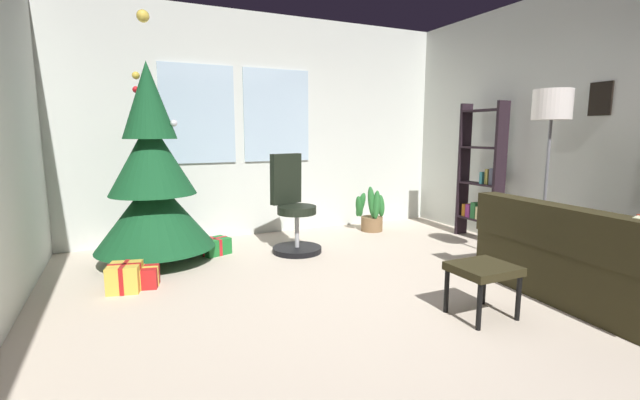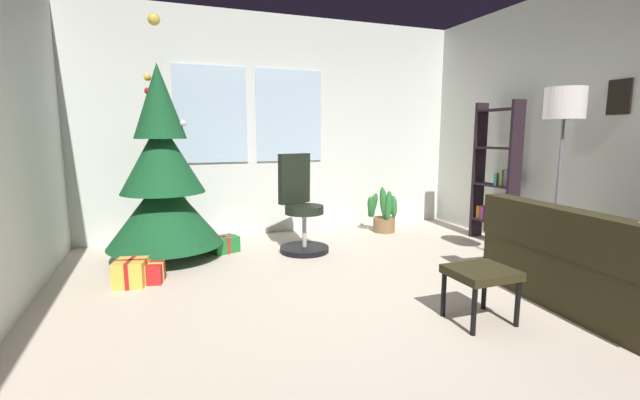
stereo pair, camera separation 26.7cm
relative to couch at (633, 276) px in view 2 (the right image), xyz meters
The scene contains 14 objects.
ground_plane 1.90m from the couch, 159.61° to the left, with size 5.12×5.81×0.10m, color beige.
wall_back_with_windows 4.18m from the couch, 116.10° to the left, with size 5.12×0.12×2.87m.
wall_right_with_frames 1.57m from the couch, 36.93° to the left, with size 0.12×5.81×2.87m.
couch is the anchor object (origin of this frame).
footstool 1.21m from the couch, 166.70° to the left, with size 0.44×0.39×0.39m.
holiday_tree 4.28m from the couch, 140.12° to the left, with size 1.20×1.20×2.53m.
gift_box_red 3.99m from the couch, 149.91° to the left, with size 0.33×0.27×0.19m.
gift_box_green 3.84m from the couch, 133.54° to the left, with size 0.36×0.32×0.19m.
gift_box_gold 4.08m from the couch, 151.16° to the left, with size 0.32×0.32×0.24m.
gift_box_blue 4.25m from the couch, 133.65° to the left, with size 0.38×0.42×0.16m.
office_chair 3.10m from the couch, 125.38° to the left, with size 0.56×0.56×1.12m.
bookshelf 2.22m from the couch, 74.13° to the left, with size 0.18×0.64×1.73m.
floor_lamp 1.46m from the couch, 79.92° to the left, with size 0.35×0.35×1.75m.
potted_plant 3.07m from the couch, 98.37° to the left, with size 0.46×0.36×0.64m.
Camera 2 is at (-1.54, -2.71, 1.34)m, focal length 24.03 mm.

